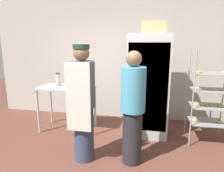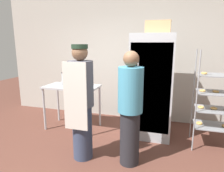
{
  "view_description": "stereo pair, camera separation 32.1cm",
  "coord_description": "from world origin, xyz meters",
  "px_view_note": "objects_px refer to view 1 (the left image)",
  "views": [
    {
      "loc": [
        0.62,
        -2.37,
        1.78
      ],
      "look_at": [
        0.03,
        0.72,
        1.11
      ],
      "focal_mm": 32.0,
      "sensor_mm": 36.0,
      "label": 1
    },
    {
      "loc": [
        0.93,
        -2.3,
        1.78
      ],
      "look_at": [
        0.03,
        0.72,
        1.11
      ],
      "focal_mm": 32.0,
      "sensor_mm": 36.0,
      "label": 2
    }
  ],
  "objects_px": {
    "donut_box": "(74,84)",
    "person_customer": "(133,108)",
    "blender_pitcher": "(58,80)",
    "cardboard_storage_box": "(154,28)",
    "refrigerator": "(148,86)",
    "person_baker": "(83,103)",
    "baking_rack": "(209,98)"
  },
  "relations": [
    {
      "from": "donut_box",
      "to": "blender_pitcher",
      "type": "bearing_deg",
      "value": -174.36
    },
    {
      "from": "cardboard_storage_box",
      "to": "blender_pitcher",
      "type": "bearing_deg",
      "value": -176.94
    },
    {
      "from": "person_baker",
      "to": "baking_rack",
      "type": "bearing_deg",
      "value": 25.82
    },
    {
      "from": "refrigerator",
      "to": "person_baker",
      "type": "relative_size",
      "value": 1.1
    },
    {
      "from": "donut_box",
      "to": "blender_pitcher",
      "type": "height_order",
      "value": "donut_box"
    },
    {
      "from": "cardboard_storage_box",
      "to": "person_customer",
      "type": "bearing_deg",
      "value": -103.76
    },
    {
      "from": "refrigerator",
      "to": "donut_box",
      "type": "relative_size",
      "value": 6.56
    },
    {
      "from": "refrigerator",
      "to": "blender_pitcher",
      "type": "relative_size",
      "value": 7.17
    },
    {
      "from": "person_baker",
      "to": "blender_pitcher",
      "type": "bearing_deg",
      "value": 130.36
    },
    {
      "from": "baking_rack",
      "to": "donut_box",
      "type": "xyz_separation_m",
      "value": [
        -2.56,
        0.1,
        0.14
      ]
    },
    {
      "from": "blender_pitcher",
      "to": "person_baker",
      "type": "relative_size",
      "value": 0.15
    },
    {
      "from": "cardboard_storage_box",
      "to": "donut_box",
      "type": "bearing_deg",
      "value": -177.49
    },
    {
      "from": "blender_pitcher",
      "to": "person_customer",
      "type": "xyz_separation_m",
      "value": [
        1.62,
        -0.98,
        -0.18
      ]
    },
    {
      "from": "donut_box",
      "to": "blender_pitcher",
      "type": "xyz_separation_m",
      "value": [
        -0.33,
        -0.03,
        0.07
      ]
    },
    {
      "from": "blender_pitcher",
      "to": "person_customer",
      "type": "bearing_deg",
      "value": -31.08
    },
    {
      "from": "refrigerator",
      "to": "person_customer",
      "type": "xyz_separation_m",
      "value": [
        -0.2,
        -1.06,
        -0.12
      ]
    },
    {
      "from": "blender_pitcher",
      "to": "person_customer",
      "type": "distance_m",
      "value": 1.9
    },
    {
      "from": "person_customer",
      "to": "person_baker",
      "type": "bearing_deg",
      "value": -175.12
    },
    {
      "from": "person_customer",
      "to": "cardboard_storage_box",
      "type": "bearing_deg",
      "value": 76.24
    },
    {
      "from": "refrigerator",
      "to": "blender_pitcher",
      "type": "distance_m",
      "value": 1.82
    },
    {
      "from": "refrigerator",
      "to": "donut_box",
      "type": "distance_m",
      "value": 1.49
    },
    {
      "from": "cardboard_storage_box",
      "to": "refrigerator",
      "type": "bearing_deg",
      "value": -167.47
    },
    {
      "from": "refrigerator",
      "to": "person_baker",
      "type": "bearing_deg",
      "value": -129.66
    },
    {
      "from": "refrigerator",
      "to": "person_baker",
      "type": "height_order",
      "value": "refrigerator"
    },
    {
      "from": "donut_box",
      "to": "person_customer",
      "type": "bearing_deg",
      "value": -37.92
    },
    {
      "from": "person_baker",
      "to": "person_customer",
      "type": "relative_size",
      "value": 1.05
    },
    {
      "from": "donut_box",
      "to": "cardboard_storage_box",
      "type": "bearing_deg",
      "value": 2.51
    },
    {
      "from": "refrigerator",
      "to": "person_customer",
      "type": "bearing_deg",
      "value": -100.44
    },
    {
      "from": "refrigerator",
      "to": "baking_rack",
      "type": "height_order",
      "value": "refrigerator"
    },
    {
      "from": "blender_pitcher",
      "to": "person_customer",
      "type": "height_order",
      "value": "person_customer"
    },
    {
      "from": "blender_pitcher",
      "to": "cardboard_storage_box",
      "type": "xyz_separation_m",
      "value": [
        1.88,
        0.1,
        1.02
      ]
    },
    {
      "from": "blender_pitcher",
      "to": "person_baker",
      "type": "xyz_separation_m",
      "value": [
        0.88,
        -1.04,
        -0.12
      ]
    }
  ]
}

